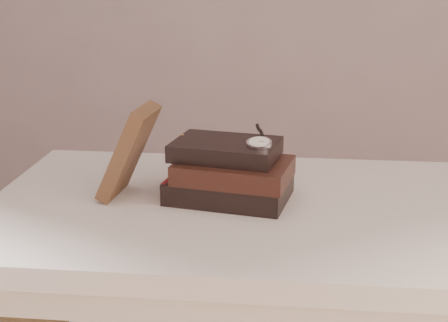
# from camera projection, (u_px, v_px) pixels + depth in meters

# --- Properties ---
(table) EXTENTS (1.00, 0.60, 0.75)m
(table) POSITION_uv_depth(u_px,v_px,m) (251.00, 248.00, 1.22)
(table) COLOR beige
(table) RESTS_ON ground
(book_stack) EXTENTS (0.25, 0.19, 0.11)m
(book_stack) POSITION_uv_depth(u_px,v_px,m) (230.00, 173.00, 1.20)
(book_stack) COLOR black
(book_stack) RESTS_ON table
(journal) EXTENTS (0.11, 0.12, 0.18)m
(journal) POSITION_uv_depth(u_px,v_px,m) (129.00, 152.00, 1.20)
(journal) COLOR #3C2617
(journal) RESTS_ON table
(pocket_watch) EXTENTS (0.05, 0.15, 0.02)m
(pocket_watch) POSITION_uv_depth(u_px,v_px,m) (259.00, 142.00, 1.16)
(pocket_watch) COLOR silver
(pocket_watch) RESTS_ON book_stack
(eyeglasses) EXTENTS (0.11, 0.12, 0.04)m
(eyeglasses) POSITION_uv_depth(u_px,v_px,m) (202.00, 153.00, 1.28)
(eyeglasses) COLOR silver
(eyeglasses) RESTS_ON book_stack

